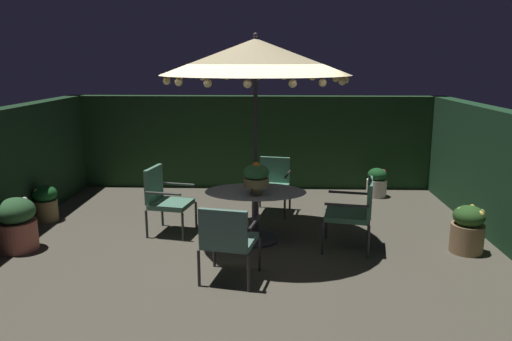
{
  "coord_description": "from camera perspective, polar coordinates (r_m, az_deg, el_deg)",
  "views": [
    {
      "loc": [
        0.36,
        -6.25,
        2.54
      ],
      "look_at": [
        0.12,
        0.49,
        0.99
      ],
      "focal_mm": 33.66,
      "sensor_mm": 36.0,
      "label": 1
    }
  ],
  "objects": [
    {
      "name": "ground_plane",
      "position": [
        6.76,
        -1.18,
        -9.23
      ],
      "size": [
        7.57,
        7.0,
        0.02
      ],
      "primitive_type": "cube",
      "color": "#4C473A"
    },
    {
      "name": "hedge_backdrop_rear",
      "position": [
        9.74,
        -0.12,
        3.42
      ],
      "size": [
        7.57,
        0.3,
        1.86
      ],
      "primitive_type": "cube",
      "color": "#1B371C",
      "rests_on": "ground_plane"
    },
    {
      "name": "patio_dining_table",
      "position": [
        6.85,
        -0.06,
        -4.01
      ],
      "size": [
        1.44,
        0.98,
        0.74
      ],
      "color": "#322A35",
      "rests_on": "ground_plane"
    },
    {
      "name": "patio_umbrella",
      "position": [
        6.56,
        -0.06,
        13.33
      ],
      "size": [
        2.57,
        2.57,
        2.9
      ],
      "color": "#2F2A31",
      "rests_on": "ground_plane"
    },
    {
      "name": "centerpiece_planter",
      "position": [
        6.54,
        0.04,
        -0.67
      ],
      "size": [
        0.35,
        0.35,
        0.46
      ],
      "color": "#8B6F4D",
      "rests_on": "patio_dining_table"
    },
    {
      "name": "patio_chair_north",
      "position": [
        8.17,
        2.04,
        -1.31
      ],
      "size": [
        0.66,
        0.69,
        0.92
      ],
      "color": "#2F2E2B",
      "rests_on": "ground_plane"
    },
    {
      "name": "patio_chair_northeast",
      "position": [
        7.28,
        -10.84,
        -3.03
      ],
      "size": [
        0.69,
        0.69,
        1.0
      ],
      "color": "#2D322D",
      "rests_on": "ground_plane"
    },
    {
      "name": "patio_chair_east",
      "position": [
        5.58,
        -3.39,
        -7.89
      ],
      "size": [
        0.72,
        0.7,
        0.94
      ],
      "color": "#2C292C",
      "rests_on": "ground_plane"
    },
    {
      "name": "patio_chair_southeast",
      "position": [
        6.68,
        11.7,
        -4.47
      ],
      "size": [
        0.74,
        0.76,
        0.98
      ],
      "color": "#323033",
      "rests_on": "ground_plane"
    },
    {
      "name": "potted_plant_back_center",
      "position": [
        7.1,
        23.87,
        -6.36
      ],
      "size": [
        0.44,
        0.43,
        0.65
      ],
      "color": "olive",
      "rests_on": "ground_plane"
    },
    {
      "name": "potted_plant_left_near",
      "position": [
        9.42,
        14.16,
        -1.39
      ],
      "size": [
        0.38,
        0.38,
        0.55
      ],
      "color": "beige",
      "rests_on": "ground_plane"
    },
    {
      "name": "potted_plant_back_right",
      "position": [
        7.33,
        -26.58,
        -5.7
      ],
      "size": [
        0.52,
        0.52,
        0.74
      ],
      "color": "#AC5C4C",
      "rests_on": "ground_plane"
    },
    {
      "name": "potted_plant_front_corner",
      "position": [
        8.46,
        -23.74,
        -3.5
      ],
      "size": [
        0.38,
        0.38,
        0.59
      ],
      "color": "olive",
      "rests_on": "ground_plane"
    }
  ]
}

